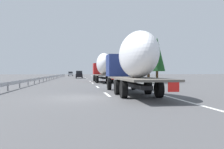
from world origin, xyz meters
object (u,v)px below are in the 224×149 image
(truck_trailing, at_px, (133,61))
(car_black_suv, at_px, (79,75))
(truck_lead, at_px, (103,66))
(car_blue_sedan, at_px, (79,74))
(road_sign, at_px, (109,69))
(car_silver_hatch, at_px, (71,74))

(truck_trailing, height_order, car_black_suv, truck_trailing)
(truck_lead, bearing_deg, car_blue_sedan, 4.47)
(truck_lead, distance_m, car_blue_sedan, 44.75)
(truck_lead, distance_m, truck_trailing, 20.71)
(truck_lead, relative_size, car_blue_sedan, 2.79)
(car_black_suv, xyz_separation_m, road_sign, (-8.47, -6.70, 1.37))
(car_blue_sedan, height_order, road_sign, road_sign)
(truck_lead, bearing_deg, truck_trailing, -180.00)
(truck_lead, relative_size, truck_trailing, 0.99)
(car_black_suv, bearing_deg, road_sign, -141.64)
(car_blue_sedan, bearing_deg, car_silver_hatch, 11.23)
(truck_trailing, distance_m, car_silver_hatch, 82.92)
(truck_lead, relative_size, car_black_suv, 2.74)
(truck_trailing, bearing_deg, road_sign, -4.70)
(truck_trailing, relative_size, road_sign, 3.74)
(truck_lead, height_order, truck_trailing, truck_lead)
(truck_trailing, relative_size, car_blue_sedan, 2.82)
(truck_trailing, xyz_separation_m, road_sign, (37.74, -3.10, -0.04))
(car_silver_hatch, bearing_deg, truck_trailing, -175.21)
(truck_lead, distance_m, car_silver_hatch, 62.32)
(car_blue_sedan, relative_size, car_black_suv, 0.98)
(truck_trailing, height_order, car_blue_sedan, truck_trailing)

